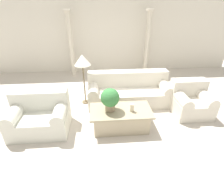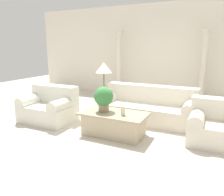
{
  "view_description": "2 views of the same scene",
  "coord_description": "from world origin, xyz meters",
  "px_view_note": "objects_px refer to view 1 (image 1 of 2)",
  "views": [
    {
      "loc": [
        -0.42,
        -3.64,
        2.55
      ],
      "look_at": [
        -0.12,
        -0.09,
        0.56
      ],
      "focal_mm": 28.0,
      "sensor_mm": 36.0,
      "label": 1
    },
    {
      "loc": [
        1.84,
        -4.28,
        1.76
      ],
      "look_at": [
        -0.14,
        -0.18,
        0.69
      ],
      "focal_mm": 35.0,
      "sensor_mm": 36.0,
      "label": 2
    }
  ],
  "objects_px": {
    "floor_lamp": "(82,62)",
    "armchair": "(190,100)",
    "loveseat": "(40,115)",
    "coffee_table": "(121,118)",
    "sofa_long": "(129,91)",
    "potted_plant": "(110,99)"
  },
  "relations": [
    {
      "from": "floor_lamp",
      "to": "loveseat",
      "type": "bearing_deg",
      "value": -130.71
    },
    {
      "from": "coffee_table",
      "to": "armchair",
      "type": "xyz_separation_m",
      "value": [
        1.85,
        0.49,
        0.11
      ]
    },
    {
      "from": "sofa_long",
      "to": "potted_plant",
      "type": "distance_m",
      "value": 1.35
    },
    {
      "from": "loveseat",
      "to": "floor_lamp",
      "type": "distance_m",
      "value": 1.65
    },
    {
      "from": "potted_plant",
      "to": "armchair",
      "type": "bearing_deg",
      "value": 13.05
    },
    {
      "from": "floor_lamp",
      "to": "coffee_table",
      "type": "bearing_deg",
      "value": -54.45
    },
    {
      "from": "floor_lamp",
      "to": "armchair",
      "type": "xyz_separation_m",
      "value": [
        2.7,
        -0.7,
        -0.85
      ]
    },
    {
      "from": "coffee_table",
      "to": "floor_lamp",
      "type": "distance_m",
      "value": 1.75
    },
    {
      "from": "loveseat",
      "to": "potted_plant",
      "type": "distance_m",
      "value": 1.6
    },
    {
      "from": "coffee_table",
      "to": "floor_lamp",
      "type": "bearing_deg",
      "value": 125.55
    },
    {
      "from": "sofa_long",
      "to": "armchair",
      "type": "distance_m",
      "value": 1.62
    },
    {
      "from": "coffee_table",
      "to": "armchair",
      "type": "height_order",
      "value": "armchair"
    },
    {
      "from": "sofa_long",
      "to": "armchair",
      "type": "xyz_separation_m",
      "value": [
        1.48,
        -0.65,
        0.01
      ]
    },
    {
      "from": "coffee_table",
      "to": "floor_lamp",
      "type": "xyz_separation_m",
      "value": [
        -0.85,
        1.19,
        0.96
      ]
    },
    {
      "from": "loveseat",
      "to": "armchair",
      "type": "bearing_deg",
      "value": 5.96
    },
    {
      "from": "armchair",
      "to": "loveseat",
      "type": "bearing_deg",
      "value": -174.04
    },
    {
      "from": "loveseat",
      "to": "floor_lamp",
      "type": "bearing_deg",
      "value": 49.29
    },
    {
      "from": "sofa_long",
      "to": "floor_lamp",
      "type": "relative_size",
      "value": 1.62
    },
    {
      "from": "sofa_long",
      "to": "loveseat",
      "type": "height_order",
      "value": "same"
    },
    {
      "from": "armchair",
      "to": "sofa_long",
      "type": "bearing_deg",
      "value": 156.33
    },
    {
      "from": "sofa_long",
      "to": "armchair",
      "type": "bearing_deg",
      "value": -23.67
    },
    {
      "from": "potted_plant",
      "to": "floor_lamp",
      "type": "height_order",
      "value": "floor_lamp"
    }
  ]
}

